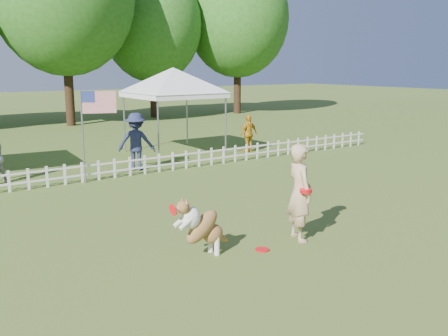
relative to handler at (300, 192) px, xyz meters
name	(u,v)px	position (x,y,z in m)	size (l,w,h in m)	color
ground	(271,243)	(-0.57, 0.14, -0.95)	(120.00, 120.00, 0.00)	#3A5A1C
picket_fence	(122,167)	(-0.57, 7.14, -0.65)	(22.00, 0.08, 0.60)	white
handler	(300,192)	(0.00, 0.00, 0.00)	(0.69, 0.45, 1.90)	tan
dog	(203,226)	(-2.01, 0.32, -0.39)	(1.08, 0.36, 1.12)	brown
frisbee_on_turf	(262,250)	(-0.95, -0.06, -0.94)	(0.26, 0.26, 0.02)	red
canopy_tent_right	(174,112)	(2.81, 9.95, 0.65)	(3.09, 3.09, 3.19)	white
flag_pole	(83,137)	(-1.76, 7.07, 0.40)	(1.04, 0.11, 2.70)	gray
spectator_b	(136,142)	(0.26, 7.88, -0.02)	(1.20, 0.69, 1.86)	#212748
spectator_c	(249,133)	(5.34, 8.54, -0.22)	(0.85, 0.36, 1.46)	orange
tree_center_right	(64,9)	(2.43, 21.14, 5.35)	(7.60, 7.60, 12.60)	#265718
tree_right	(152,35)	(8.43, 22.64, 4.25)	(6.20, 6.20, 10.40)	#265718
tree_far_right	(238,30)	(14.43, 21.64, 4.75)	(7.00, 7.00, 11.40)	#265718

